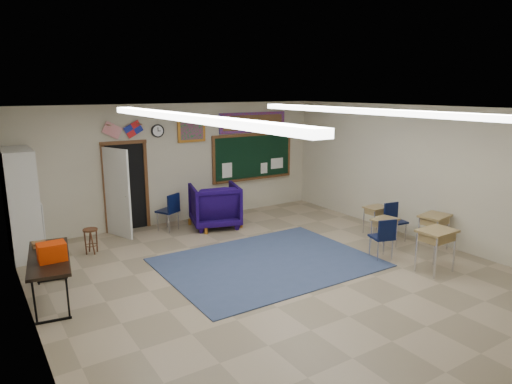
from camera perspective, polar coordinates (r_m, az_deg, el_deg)
floor at (r=8.37m, az=3.48°, el=-10.80°), size 9.00×9.00×0.00m
back_wall at (r=11.75m, az=-9.55°, el=3.55°), size 8.00×0.04×3.00m
left_wall at (r=6.46m, az=-26.40°, el=-5.21°), size 0.04×9.00×3.00m
right_wall at (r=10.72m, az=21.09°, el=2.00°), size 0.04×9.00×3.00m
ceiling at (r=7.68m, az=3.78°, el=10.17°), size 8.00×9.00×0.04m
area_rug at (r=9.08m, az=1.48°, el=-8.79°), size 4.00×3.00×0.02m
fluorescent_strips at (r=7.69m, az=3.78°, el=9.72°), size 3.86×6.00×0.10m
doorway at (r=11.19m, az=-16.22°, el=0.45°), size 1.10×0.89×2.16m
chalkboard at (r=12.74m, az=-0.36°, el=4.27°), size 2.55×0.14×1.30m
bulletin_board at (r=12.64m, az=-0.37°, el=8.70°), size 2.10×0.05×0.55m
framed_art_print at (r=11.76m, az=-8.06°, el=7.78°), size 0.75×0.05×0.65m
wall_clock at (r=11.41m, az=-12.20°, el=7.47°), size 0.32×0.05×0.32m
wall_flags at (r=11.10m, az=-16.31°, el=7.79°), size 1.16×0.06×0.70m
storage_cabinet at (r=10.29m, az=-27.23°, el=-1.28°), size 0.59×1.25×2.20m
wingback_armchair at (r=11.32m, az=-5.17°, el=-1.68°), size 1.42×1.44×1.06m
student_chair_reading at (r=11.17m, az=-10.99°, el=-2.46°), size 0.62×0.62×0.92m
student_chair_desk_a at (r=9.51m, az=15.42°, el=-5.58°), size 0.53×0.53×0.85m
student_chair_desk_b at (r=10.69m, az=17.07°, el=-3.68°), size 0.48×0.48×0.84m
student_desk_front_left at (r=10.16m, az=15.74°, el=-4.79°), size 0.59×0.48×0.65m
student_desk_front_right at (r=11.13m, az=14.74°, el=-3.21°), size 0.54×0.41×0.65m
student_desk_back_left at (r=9.14m, az=21.54°, el=-6.58°), size 0.69×0.52×0.82m
student_desk_back_right at (r=10.34m, az=21.33°, el=-4.50°), size 0.72×0.59×0.77m
folding_table at (r=8.14m, az=-24.26°, el=-9.55°), size 0.88×1.88×1.03m
wooden_stool at (r=10.10m, az=-19.92°, el=-5.74°), size 0.30×0.30×0.53m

